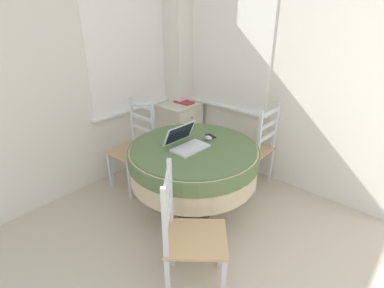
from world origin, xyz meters
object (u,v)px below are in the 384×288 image
object	(u,v)px
cell_phone	(211,136)
dining_chair_near_back_window	(135,148)
dining_chair_near_right_window	(254,148)
laptop	(186,143)
corner_cabinet	(179,130)
book_on_cabinet	(184,102)
round_dining_table	(193,161)
dining_chair_camera_near	(189,236)
computer_mouse	(208,138)

from	to	relation	value
cell_phone	dining_chair_near_back_window	xyz separation A→B (m)	(-0.30, 0.84, -0.29)
dining_chair_near_back_window	dining_chair_near_right_window	distance (m)	1.35
laptop	corner_cabinet	bearing A→B (deg)	46.54
cell_phone	book_on_cabinet	distance (m)	1.14
corner_cabinet	dining_chair_near_back_window	bearing A→B (deg)	-171.16
dining_chair_near_right_window	book_on_cabinet	world-z (taller)	dining_chair_near_right_window
laptop	corner_cabinet	xyz separation A→B (m)	(0.92, 0.97, -0.42)
dining_chair_near_right_window	cell_phone	bearing A→B (deg)	162.48
book_on_cabinet	laptop	bearing A→B (deg)	-136.42
round_dining_table	corner_cabinet	xyz separation A→B (m)	(0.86, 1.00, -0.23)
round_dining_table	dining_chair_near_back_window	bearing A→B (deg)	91.24
round_dining_table	dining_chair_camera_near	size ratio (longest dim) A/B	1.24
corner_cabinet	computer_mouse	bearing A→B (deg)	-122.97
laptop	computer_mouse	world-z (taller)	laptop
dining_chair_near_back_window	dining_chair_camera_near	xyz separation A→B (m)	(-0.66, -1.41, 0.00)
round_dining_table	cell_phone	xyz separation A→B (m)	(0.29, 0.02, 0.15)
cell_phone	dining_chair_near_back_window	world-z (taller)	dining_chair_near_back_window
dining_chair_near_right_window	corner_cabinet	world-z (taller)	dining_chair_near_right_window
laptop	computer_mouse	bearing A→B (deg)	-11.26
laptop	dining_chair_near_back_window	distance (m)	0.90
corner_cabinet	book_on_cabinet	size ratio (longest dim) A/B	3.01
laptop	cell_phone	world-z (taller)	laptop
laptop	dining_chair_near_right_window	xyz separation A→B (m)	(0.92, -0.19, -0.33)
laptop	dining_chair_camera_near	xyz separation A→B (m)	(-0.62, -0.58, -0.33)
cell_phone	dining_chair_near_back_window	distance (m)	0.94
cell_phone	dining_chair_near_right_window	size ratio (longest dim) A/B	0.13
dining_chair_near_right_window	round_dining_table	bearing A→B (deg)	169.58
computer_mouse	cell_phone	bearing A→B (deg)	23.96
round_dining_table	cell_phone	bearing A→B (deg)	4.69
computer_mouse	dining_chair_camera_near	world-z (taller)	dining_chair_camera_near
computer_mouse	book_on_cabinet	distance (m)	1.22
computer_mouse	corner_cabinet	bearing A→B (deg)	57.03
cell_phone	dining_chair_near_right_window	xyz separation A→B (m)	(0.58, -0.18, -0.29)
computer_mouse	dining_chair_camera_near	size ratio (longest dim) A/B	0.08
book_on_cabinet	dining_chair_camera_near	bearing A→B (deg)	-136.53
round_dining_table	book_on_cabinet	distance (m)	1.35
dining_chair_camera_near	corner_cabinet	distance (m)	2.18
dining_chair_near_back_window	computer_mouse	bearing A→B (deg)	-76.08
cell_phone	book_on_cabinet	world-z (taller)	book_on_cabinet
laptop	dining_chair_near_back_window	xyz separation A→B (m)	(0.04, 0.83, -0.33)
computer_mouse	round_dining_table	bearing A→B (deg)	175.79
computer_mouse	dining_chair_near_back_window	size ratio (longest dim) A/B	0.08
dining_chair_near_back_window	dining_chair_camera_near	bearing A→B (deg)	-114.90
dining_chair_near_back_window	round_dining_table	bearing A→B (deg)	-88.76
cell_phone	corner_cabinet	distance (m)	1.20
laptop	corner_cabinet	world-z (taller)	laptop
round_dining_table	laptop	world-z (taller)	laptop
computer_mouse	corner_cabinet	xyz separation A→B (m)	(0.66, 1.02, -0.40)
cell_phone	corner_cabinet	world-z (taller)	cell_phone
dining_chair_near_right_window	corner_cabinet	bearing A→B (deg)	90.06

